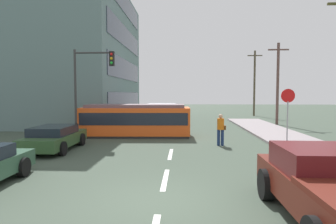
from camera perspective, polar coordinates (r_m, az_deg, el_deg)
The scene contains 16 objects.
ground_plane at distance 17.59m, azimuth 1.06°, elevation -5.47°, with size 120.00×120.00×0.00m, color #3C493C.
sidewalk_curb_right at distance 14.98m, azimuth 27.70°, elevation -7.18°, with size 3.20×36.00×0.14m, color gray.
lane_stripe_1 at distance 9.77m, azimuth -0.54°, elevation -12.78°, with size 0.16×2.40×0.01m, color silver.
lane_stripe_2 at distance 13.65m, azimuth 0.50°, elevation -8.07°, with size 0.16×2.40×0.01m, color silver.
lane_stripe_3 at distance 25.16m, azimuth 1.64°, elevation -2.74°, with size 0.16×2.40×0.01m, color silver.
lane_stripe_4 at distance 31.13m, azimuth 1.90°, elevation -1.53°, with size 0.16×2.40×0.01m, color silver.
corner_building at distance 33.03m, azimuth -22.84°, elevation 9.60°, with size 16.98×17.44×12.80m.
streetcar_tram at distance 19.32m, azimuth -6.18°, elevation -1.49°, with size 6.97×2.77×2.06m.
city_bus at distance 25.52m, azimuth -1.51°, elevation -0.27°, with size 2.62×5.23×1.86m.
pedestrian_crossing at distance 16.01m, azimuth 10.08°, elevation -3.00°, with size 0.46×0.36×1.67m.
pickup_truck_parked at distance 7.25m, azimuth 29.33°, elevation -12.55°, with size 2.30×5.01×1.55m.
parked_sedan_mid at distance 15.52m, azimuth -20.87°, elevation -4.58°, with size 2.03×4.46×1.19m.
stop_sign at distance 17.77m, azimuth 22.00°, elevation 1.48°, with size 0.76×0.07×2.88m.
traffic_light_mast at distance 18.05m, azimuth -14.71°, elevation 6.39°, with size 2.40×0.33×5.33m.
utility_pole_mid at distance 28.17m, azimuth 20.30°, elevation 5.42°, with size 1.80×0.24×7.22m.
utility_pole_far at distance 38.41m, azimuth 16.25°, elevation 5.55°, with size 1.80×0.24×8.04m.
Camera 1 is at (0.58, -7.36, 2.75)m, focal length 31.78 mm.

